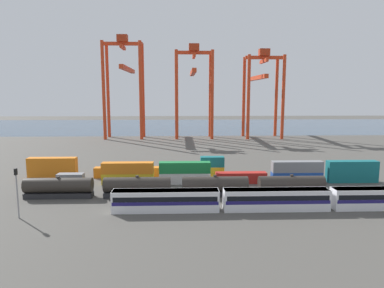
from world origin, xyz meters
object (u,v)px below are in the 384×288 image
object	(u,v)px
shipping_container_12	(107,172)
gantry_crane_central	(194,81)
signal_mast	(17,187)
shipping_container_0	(71,179)
shipping_container_10	(53,173)
passenger_train	(276,198)
gantry_crane_west	(125,77)
freight_tank_row	(176,186)
gantry_crane_east	(262,84)

from	to	relation	value
shipping_container_12	gantry_crane_central	world-z (taller)	gantry_crane_central
signal_mast	gantry_crane_central	bearing A→B (deg)	72.78
gantry_crane_central	shipping_container_0	bearing A→B (deg)	-110.09
gantry_crane_central	shipping_container_10	bearing A→B (deg)	-115.44
passenger_train	gantry_crane_west	distance (m)	120.06
shipping_container_10	shipping_container_12	size ratio (longest dim) A/B	2.00
shipping_container_12	gantry_crane_west	distance (m)	87.14
freight_tank_row	gantry_crane_east	bearing A→B (deg)	67.81
gantry_crane_central	shipping_container_12	bearing A→B (deg)	-107.25
freight_tank_row	gantry_crane_east	xyz separation A→B (m)	(40.63, 99.58, 23.54)
shipping_container_0	gantry_crane_central	xyz separation A→B (m)	(32.46, 88.73, 25.73)
shipping_container_0	shipping_container_12	bearing A→B (deg)	43.89
signal_mast	gantry_crane_east	size ratio (longest dim) A/B	0.21
shipping_container_0	signal_mast	bearing A→B (deg)	-94.92
shipping_container_12	signal_mast	bearing A→B (deg)	-107.12
passenger_train	gantry_crane_east	distance (m)	113.28
passenger_train	shipping_container_12	bearing A→B (deg)	144.40
passenger_train	freight_tank_row	distance (m)	20.49
shipping_container_12	gantry_crane_central	distance (m)	89.64
shipping_container_0	shipping_container_12	xyz separation A→B (m)	(6.99, 6.72, 0.00)
passenger_train	shipping_container_10	world-z (taller)	passenger_train
shipping_container_10	shipping_container_12	world-z (taller)	same
gantry_crane_east	signal_mast	bearing A→B (deg)	-121.24
freight_tank_row	signal_mast	size ratio (longest dim) A/B	7.11
gantry_crane_central	gantry_crane_east	distance (m)	33.22
gantry_crane_east	passenger_train	bearing A→B (deg)	-101.56
shipping_container_10	gantry_crane_east	xyz separation A→B (m)	(72.19, 82.47, 24.38)
freight_tank_row	shipping_container_10	world-z (taller)	freight_tank_row
passenger_train	shipping_container_10	distance (m)	56.39
gantry_crane_east	shipping_container_12	bearing A→B (deg)	-125.42
gantry_crane_west	gantry_crane_east	world-z (taller)	gantry_crane_west
passenger_train	freight_tank_row	xyz separation A→B (m)	(-18.42, 8.98, -0.00)
gantry_crane_west	gantry_crane_central	size ratio (longest dim) A/B	1.09
shipping_container_12	gantry_crane_west	xyz separation A→B (m)	(-7.72, 82.27, 27.68)
gantry_crane_west	shipping_container_0	bearing A→B (deg)	-89.53
signal_mast	shipping_container_10	distance (m)	29.57
passenger_train	signal_mast	world-z (taller)	signal_mast
freight_tank_row	shipping_container_0	bearing A→B (deg)	157.44
signal_mast	gantry_crane_west	distance (m)	113.60
gantry_crane_west	gantry_crane_east	size ratio (longest dim) A/B	1.14
passenger_train	signal_mast	bearing A→B (deg)	-176.47
passenger_train	gantry_crane_east	world-z (taller)	gantry_crane_east
passenger_train	signal_mast	size ratio (longest dim) A/B	6.86
shipping_container_10	shipping_container_12	bearing A→B (deg)	0.00
passenger_train	shipping_container_12	distance (m)	44.83
signal_mast	gantry_crane_east	distance (m)	131.79
passenger_train	shipping_container_0	bearing A→B (deg)	155.96
shipping_container_0	gantry_crane_east	world-z (taller)	gantry_crane_east
gantry_crane_central	gantry_crane_west	bearing A→B (deg)	179.55
freight_tank_row	gantry_crane_central	distance (m)	102.47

